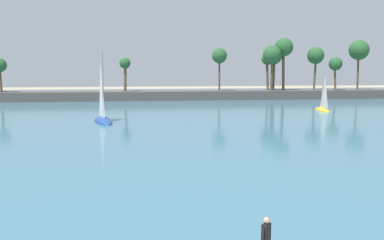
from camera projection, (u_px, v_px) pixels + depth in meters
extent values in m
cube|color=teal|center=(162.00, 107.00, 66.84)|extent=(220.00, 108.53, 0.06)
cube|color=#514C47|center=(158.00, 95.00, 80.77)|extent=(107.93, 6.00, 1.80)
cylinder|color=brown|center=(358.00, 70.00, 85.78)|extent=(0.48, 0.52, 8.20)
sphere|color=#285B2D|center=(359.00, 50.00, 85.25)|extent=(4.14, 4.14, 4.14)
cylinder|color=brown|center=(274.00, 73.00, 82.86)|extent=(0.66, 0.65, 6.82)
sphere|color=#285B2D|center=(274.00, 56.00, 82.41)|extent=(3.10, 3.10, 3.10)
cylinder|color=brown|center=(315.00, 73.00, 84.87)|extent=(0.74, 0.66, 7.08)
sphere|color=#285B2D|center=(316.00, 55.00, 84.41)|extent=(3.49, 3.49, 3.49)
cylinder|color=brown|center=(272.00, 73.00, 81.46)|extent=(0.51, 0.66, 7.12)
sphere|color=#285B2D|center=(272.00, 55.00, 81.00)|extent=(3.65, 3.65, 3.65)
cylinder|color=brown|center=(283.00, 69.00, 82.60)|extent=(0.74, 0.75, 8.67)
sphere|color=#285B2D|center=(284.00, 47.00, 82.04)|extent=(3.70, 3.70, 3.70)
cylinder|color=brown|center=(0.00, 79.00, 75.81)|extent=(0.62, 0.67, 5.06)
sphere|color=#285B2D|center=(0.00, 65.00, 75.48)|extent=(2.57, 2.57, 2.57)
cylinder|color=brown|center=(335.00, 77.00, 83.93)|extent=(0.70, 0.62, 5.35)
sphere|color=#285B2D|center=(336.00, 64.00, 83.59)|extent=(2.73, 2.73, 2.73)
cylinder|color=brown|center=(267.00, 74.00, 83.94)|extent=(0.75, 0.72, 6.36)
sphere|color=#285B2D|center=(268.00, 59.00, 83.53)|extent=(2.52, 2.52, 2.52)
cylinder|color=brown|center=(219.00, 73.00, 80.88)|extent=(0.38, 0.49, 6.91)
sphere|color=#285B2D|center=(219.00, 56.00, 80.43)|extent=(3.00, 3.00, 3.00)
cylinder|color=brown|center=(125.00, 77.00, 78.81)|extent=(0.67, 0.74, 5.47)
sphere|color=#285B2D|center=(125.00, 63.00, 78.45)|extent=(2.14, 2.14, 2.14)
cube|color=black|center=(266.00, 232.00, 13.49)|extent=(0.38, 0.38, 0.58)
sphere|color=tan|center=(266.00, 220.00, 13.44)|extent=(0.21, 0.21, 0.21)
cylinder|color=black|center=(269.00, 231.00, 13.68)|extent=(0.09, 0.09, 0.50)
cylinder|color=black|center=(263.00, 236.00, 13.31)|extent=(0.09, 0.09, 0.50)
ellipsoid|color=yellow|center=(322.00, 110.00, 61.02)|extent=(1.41, 4.49, 0.89)
cylinder|color=gray|center=(323.00, 89.00, 60.82)|extent=(0.13, 0.13, 5.58)
pyramid|color=silver|center=(325.00, 92.00, 60.13)|extent=(0.17, 2.01, 4.75)
ellipsoid|color=#234793|center=(103.00, 122.00, 48.20)|extent=(3.41, 6.37, 1.22)
cylinder|color=gray|center=(103.00, 85.00, 47.35)|extent=(0.18, 0.18, 7.63)
pyramid|color=white|center=(101.00, 89.00, 48.37)|extent=(0.91, 2.70, 6.49)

